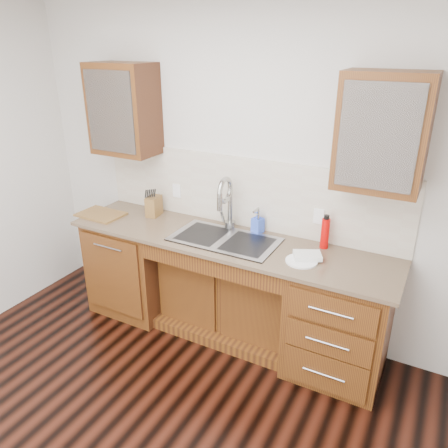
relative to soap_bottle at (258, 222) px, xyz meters
The scene contains 23 objects.
wall_back 0.41m from the soap_bottle, 142.13° to the left, with size 4.00×0.10×2.70m, color silver.
base_cabinet_left 1.27m from the soap_bottle, 168.45° to the right, with size 0.70×0.62×0.88m, color #593014.
base_cabinet_center 0.69m from the soap_bottle, 140.60° to the right, with size 1.20×0.44×0.70m, color #593014.
base_cabinet_right 0.99m from the soap_bottle, 16.32° to the right, with size 0.70×0.62×0.88m, color #593014.
countertop 0.31m from the soap_bottle, 124.72° to the right, with size 2.70×0.65×0.03m, color #84705B.
backsplash 0.27m from the soap_bottle, 157.39° to the left, with size 2.70×0.02×0.59m, color beige.
sink 0.36m from the soap_bottle, 123.13° to the right, with size 0.84×0.46×0.19m, color #9E9EA5.
faucet 0.26m from the soap_bottle, behind, with size 0.04×0.04×0.40m, color #999993.
filter_tap 0.04m from the soap_bottle, 59.20° to the right, with size 0.02×0.02×0.24m, color #999993.
upper_cabinet_left 1.47m from the soap_bottle, behind, with size 0.55×0.34×0.75m, color #593014.
upper_cabinet_right 1.21m from the soap_bottle, ahead, with size 0.55×0.34×0.75m, color #593014.
outlet_left 0.83m from the soap_bottle, behind, with size 0.08×0.01×0.12m, color white.
outlet_right 0.50m from the soap_bottle, ahead, with size 0.08×0.01×0.12m, color white.
soap_bottle is the anchor object (origin of this frame).
water_bottle 0.56m from the soap_bottle, ahead, with size 0.06×0.06×0.24m, color #C40605.
plate 0.59m from the soap_bottle, 33.93° to the right, with size 0.23×0.23×0.01m, color white.
dish_towel 0.58m from the soap_bottle, 27.88° to the right, with size 0.19×0.14×0.03m, color white.
knife_block 0.97m from the soap_bottle, behind, with size 0.10×0.16×0.18m, color olive.
cutting_board 1.43m from the soap_bottle, 167.06° to the right, with size 0.40×0.28×0.02m, color brown.
cup_left_a 1.53m from the soap_bottle, behind, with size 0.11×0.11×0.09m, color white.
cup_left_b 1.32m from the soap_bottle, behind, with size 0.09×0.09×0.09m, color white.
cup_right_a 1.10m from the soap_bottle, ahead, with size 0.12×0.12×0.09m, color white.
cup_right_b 1.22m from the soap_bottle, ahead, with size 0.10×0.10×0.10m, color silver.
Camera 1 is at (1.46, -1.35, 2.38)m, focal length 35.00 mm.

